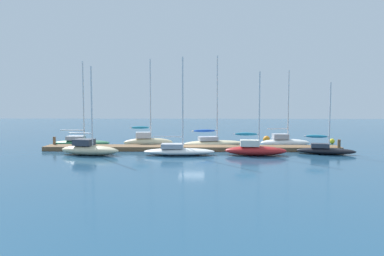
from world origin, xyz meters
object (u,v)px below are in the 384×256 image
object	(u,v)px
sailboat_7	(325,149)
sailboat_0	(81,142)
sailboat_2	(148,140)
sailboat_4	(213,142)
sailboat_3	(178,150)
sailboat_1	(89,149)
mooring_buoy_yellow	(332,141)
mooring_buoy_orange	(267,139)
sailboat_6	(285,141)
sailboat_5	(255,149)

from	to	relation	value
sailboat_7	sailboat_0	bearing A→B (deg)	-179.38
sailboat_2	sailboat_4	bearing A→B (deg)	-1.06
sailboat_3	sailboat_1	bearing A→B (deg)	179.75
sailboat_7	mooring_buoy_yellow	xyz separation A→B (m)	(3.44, 7.93, -0.18)
sailboat_0	sailboat_7	world-z (taller)	sailboat_0
sailboat_2	mooring_buoy_orange	distance (m)	13.59
sailboat_0	sailboat_2	world-z (taller)	sailboat_2
sailboat_3	sailboat_6	size ratio (longest dim) A/B	1.08
sailboat_3	sailboat_5	size ratio (longest dim) A/B	1.18
sailboat_3	sailboat_6	distance (m)	12.33
mooring_buoy_orange	sailboat_3	bearing A→B (deg)	-134.67
sailboat_2	sailboat_3	distance (m)	6.64
sailboat_0	sailboat_3	distance (m)	12.39
sailboat_5	mooring_buoy_yellow	distance (m)	13.21
sailboat_1	sailboat_6	size ratio (longest dim) A/B	0.98
sailboat_7	mooring_buoy_orange	size ratio (longest dim) A/B	8.11
sailboat_7	mooring_buoy_orange	distance (m)	9.41
sailboat_6	sailboat_5	bearing A→B (deg)	-126.01
sailboat_2	sailboat_5	distance (m)	11.69
sailboat_6	sailboat_7	world-z (taller)	sailboat_6
sailboat_0	sailboat_3	xyz separation A→B (m)	(10.74, -6.18, -0.03)
sailboat_6	mooring_buoy_orange	xyz separation A→B (m)	(-1.26, 3.43, -0.15)
sailboat_0	sailboat_6	xyz separation A→B (m)	(21.44, -0.06, 0.08)
sailboat_6	sailboat_7	xyz separation A→B (m)	(2.42, -5.22, -0.08)
sailboat_3	sailboat_6	xyz separation A→B (m)	(10.71, 6.12, 0.10)
sailboat_2	mooring_buoy_yellow	size ratio (longest dim) A/B	15.69
sailboat_2	sailboat_5	xyz separation A→B (m)	(10.28, -5.58, -0.11)
sailboat_1	mooring_buoy_orange	size ratio (longest dim) A/B	9.83
sailboat_1	sailboat_4	size ratio (longest dim) A/B	0.83
sailboat_1	sailboat_4	distance (m)	12.92
sailboat_4	mooring_buoy_yellow	size ratio (longest dim) A/B	16.41
sailboat_3	sailboat_7	world-z (taller)	sailboat_3
sailboat_1	sailboat_7	size ratio (longest dim) A/B	1.21
sailboat_2	mooring_buoy_orange	xyz separation A→B (m)	(13.00, 3.95, -0.28)
sailboat_0	sailboat_5	distance (m)	18.51
sailboat_1	mooring_buoy_yellow	world-z (taller)	sailboat_1
sailboat_3	sailboat_5	distance (m)	6.73
sailboat_5	mooring_buoy_orange	world-z (taller)	sailboat_5
sailboat_2	sailboat_4	distance (m)	6.87
sailboat_0	sailboat_6	world-z (taller)	sailboat_0
sailboat_6	sailboat_4	bearing A→B (deg)	175.27
sailboat_1	sailboat_5	distance (m)	14.65
sailboat_3	mooring_buoy_orange	distance (m)	13.44
sailboat_6	sailboat_1	bearing A→B (deg)	-164.37
sailboat_4	mooring_buoy_orange	world-z (taller)	sailboat_4
sailboat_5	mooring_buoy_orange	size ratio (longest dim) A/B	9.22
sailboat_5	sailboat_2	bearing A→B (deg)	155.27
sailboat_0	sailboat_3	bearing A→B (deg)	-30.80
sailboat_7	sailboat_3	bearing A→B (deg)	-162.97
sailboat_0	mooring_buoy_yellow	bearing A→B (deg)	4.67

